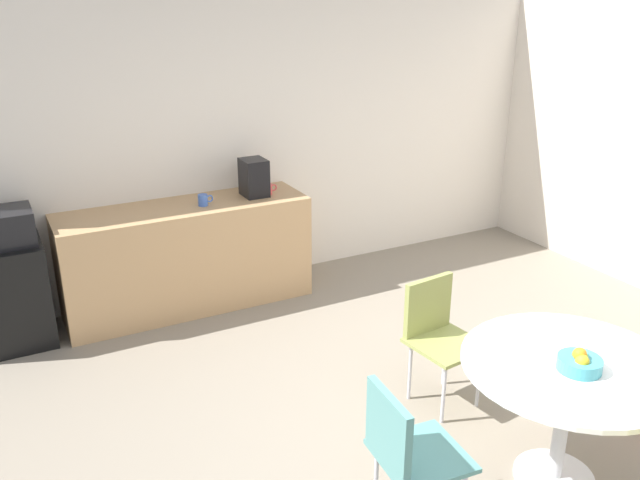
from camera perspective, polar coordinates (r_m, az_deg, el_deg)
The scene contains 11 objects.
ground_plane at distance 4.20m, azimuth 11.66°, elevation -17.55°, with size 6.00×6.00×0.00m, color gray.
wall_back at distance 6.03m, azimuth -5.63°, elevation 8.55°, with size 6.00×0.10×2.60m, color silver.
counter_block at distance 5.72m, azimuth -11.36°, elevation -1.40°, with size 2.06×0.60×0.90m, color tan.
mini_fridge at distance 5.56m, azimuth -25.06°, elevation -4.25°, with size 0.54×0.54×0.81m, color black.
round_table at distance 3.82m, azimuth 20.54°, elevation -11.55°, with size 1.14×1.14×0.75m.
chair_olive at distance 4.40m, azimuth 10.00°, elevation -7.34°, with size 0.46×0.46×0.83m.
chair_teal at distance 3.35m, azimuth 7.25°, elevation -17.18°, with size 0.45×0.45×0.83m.
fruit_bowl at distance 3.68m, azimuth 21.43°, elevation -9.70°, with size 0.22×0.22×0.13m.
mug_white at distance 5.53m, azimuth -10.00°, elevation 3.41°, with size 0.13×0.08×0.09m.
mug_green at distance 5.77m, azimuth -4.50°, elevation 4.41°, with size 0.13×0.08×0.09m.
coffee_maker at distance 5.72m, azimuth -5.70°, elevation 5.37°, with size 0.20×0.24×0.32m, color black.
Camera 1 is at (-2.21, -2.47, 2.58)m, focal length 37.21 mm.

